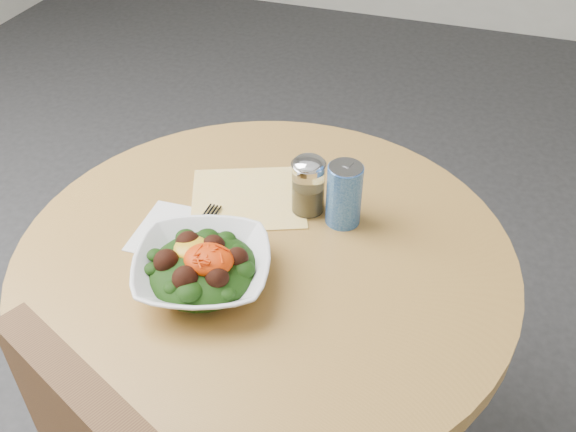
% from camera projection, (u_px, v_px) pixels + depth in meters
% --- Properties ---
extents(table, '(0.90, 0.90, 0.75)m').
position_uv_depth(table, '(267.00, 323.00, 1.28)').
color(table, black).
rests_on(table, ground).
extents(cloth_napkin, '(0.28, 0.27, 0.00)m').
position_uv_depth(cloth_napkin, '(248.00, 198.00, 1.27)').
color(cloth_napkin, '#F9AD0D').
rests_on(cloth_napkin, table).
extents(paper_napkins, '(0.20, 0.20, 0.00)m').
position_uv_depth(paper_napkins, '(181.00, 237.00, 1.18)').
color(paper_napkins, white).
rests_on(paper_napkins, table).
extents(salad_bowl, '(0.29, 0.29, 0.09)m').
position_uv_depth(salad_bowl, '(203.00, 268.00, 1.07)').
color(salad_bowl, white).
rests_on(salad_bowl, table).
extents(fork, '(0.03, 0.21, 0.00)m').
position_uv_depth(fork, '(194.00, 236.00, 1.17)').
color(fork, black).
rests_on(fork, table).
extents(spice_shaker, '(0.07, 0.07, 0.12)m').
position_uv_depth(spice_shaker, '(308.00, 185.00, 1.20)').
color(spice_shaker, silver).
rests_on(spice_shaker, table).
extents(beverage_can, '(0.07, 0.07, 0.13)m').
position_uv_depth(beverage_can, '(344.00, 194.00, 1.18)').
color(beverage_can, navy).
rests_on(beverage_can, table).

